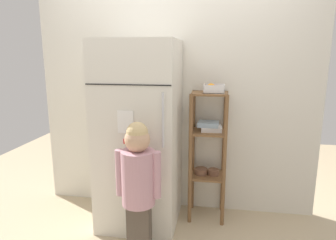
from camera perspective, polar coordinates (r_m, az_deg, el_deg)
The scene contains 6 objects.
ground_plane at distance 3.05m, azimuth 0.31°, elevation -18.94°, with size 6.00×6.00×0.00m, color tan.
kitchen_wall_back at distance 3.03m, azimuth 1.48°, elevation 3.23°, with size 2.80×0.03×2.21m, color silver.
refrigerator at distance 2.79m, azimuth -5.45°, elevation -2.87°, with size 0.71×0.70×1.71m.
child_standing at distance 2.34m, azimuth -5.68°, elevation -10.78°, with size 0.36×0.26×1.10m.
pantry_shelf_unit at distance 2.90m, azimuth 7.63°, elevation -4.83°, with size 0.35×0.32×1.24m.
fruit_bin at distance 2.77m, azimuth 8.48°, elevation 5.90°, with size 0.19×0.16×0.09m.
Camera 1 is at (0.41, -2.58, 1.58)m, focal length 32.07 mm.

